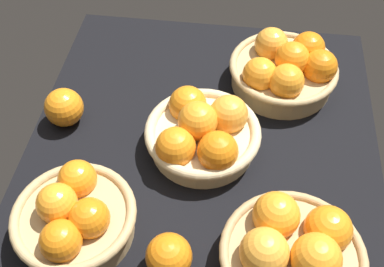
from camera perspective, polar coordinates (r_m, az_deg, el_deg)
The scene contains 7 objects.
market_tray at distance 96.24cm, azimuth 1.17°, elevation -2.77°, with size 84.00×72.00×3.00cm, color black.
basket_near_right at distance 106.75cm, azimuth 11.37°, elevation 7.81°, with size 24.27×24.27×11.53cm.
basket_near_left at distance 80.21cm, azimuth 12.28°, elevation -13.95°, with size 24.11×24.11×11.68cm.
basket_center at distance 92.23cm, azimuth 1.16°, elevation 0.13°, with size 23.28×23.28×11.58cm.
basket_far_left at distance 83.55cm, azimuth -14.20°, elevation -9.96°, with size 21.53×21.53×11.76cm.
loose_orange_front_gap at distance 101.01cm, azimuth -15.41°, elevation 3.10°, with size 8.16×8.16×8.16cm, color orange.
loose_orange_back_gap at distance 78.97cm, azimuth -2.85°, elevation -14.80°, with size 7.80×7.80×7.80cm, color orange.
Camera 1 is at (-57.46, -5.45, 78.51)cm, focal length 43.53 mm.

